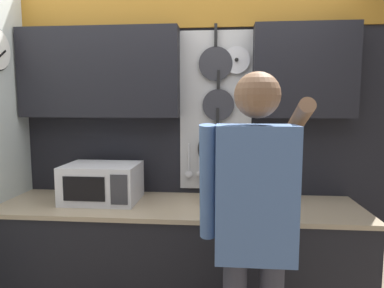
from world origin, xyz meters
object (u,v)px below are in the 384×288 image
object	(u,v)px
knife_block	(213,191)
utensil_crock	(250,193)
person	(254,219)
microwave	(102,183)

from	to	relation	value
knife_block	utensil_crock	distance (m)	0.25
knife_block	person	bearing A→B (deg)	-71.81
utensil_crock	person	distance (m)	0.68
microwave	utensil_crock	bearing A→B (deg)	0.12
microwave	knife_block	bearing A→B (deg)	0.03
microwave	utensil_crock	size ratio (longest dim) A/B	1.60
knife_block	utensil_crock	size ratio (longest dim) A/B	0.79
person	knife_block	bearing A→B (deg)	108.19
microwave	person	bearing A→B (deg)	-33.97
microwave	person	size ratio (longest dim) A/B	0.29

